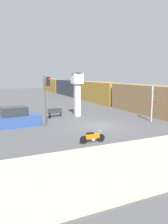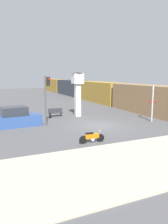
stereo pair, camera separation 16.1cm
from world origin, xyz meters
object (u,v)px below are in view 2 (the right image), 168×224
clock_tower (78,87)px  traffic_light (47,92)px  motorcycle (92,137)px  freight_train (83,89)px  bench (55,112)px  railroad_crossing_signal (153,102)px  parked_car (16,118)px

clock_tower → traffic_light: size_ratio=1.09×
motorcycle → clock_tower: size_ratio=0.37×
clock_tower → freight_train: bearing=64.5°
motorcycle → bench: bench is taller
traffic_light → railroad_crossing_signal: traffic_light is taller
motorcycle → bench: bearing=90.3°
traffic_light → railroad_crossing_signal: bearing=-14.3°
freight_train → traffic_light: (-12.80, -21.07, 1.40)m
clock_tower → railroad_crossing_signal: bearing=-45.7°
bench → traffic_light: bearing=-115.9°
clock_tower → railroad_crossing_signal: clock_tower is taller
railroad_crossing_signal → parked_car: 13.09m
motorcycle → railroad_crossing_signal: (8.45, 3.72, 1.60)m
railroad_crossing_signal → bench: (-8.01, 6.44, -1.50)m
freight_train → traffic_light: size_ratio=11.61×
traffic_light → motorcycle: bearing=-76.8°
motorcycle → railroad_crossing_signal: 9.37m
clock_tower → bench: clock_tower is taller
clock_tower → bench: (-2.40, 0.68, -2.79)m
freight_train → railroad_crossing_signal: size_ratio=14.45×
motorcycle → traffic_light: traffic_light is taller
traffic_light → railroad_crossing_signal: 10.29m
freight_train → railroad_crossing_signal: 23.77m
bench → parked_car: (-4.55, -2.99, 0.26)m
traffic_light → parked_car: size_ratio=1.05×
parked_car → railroad_crossing_signal: bearing=-20.2°
parked_car → bench: bearing=28.4°
clock_tower → freight_train: size_ratio=0.09×
freight_train → bench: freight_train is taller
motorcycle → bench: size_ratio=1.15×
traffic_light → bench: size_ratio=2.83×
motorcycle → railroad_crossing_signal: railroad_crossing_signal is taller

